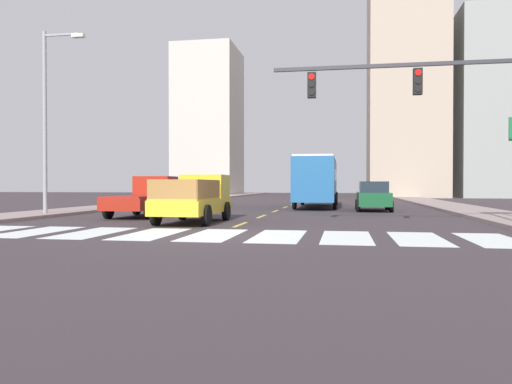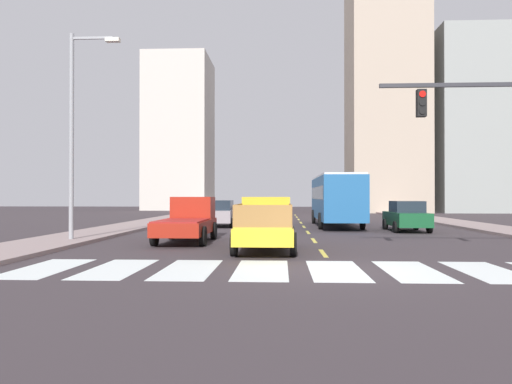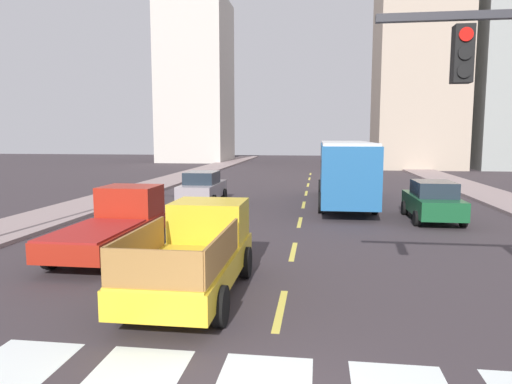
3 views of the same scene
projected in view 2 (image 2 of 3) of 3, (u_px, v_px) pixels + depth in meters
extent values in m
plane|color=#383034|center=(336.00, 270.00, 13.33)|extent=(160.00, 160.00, 0.00)
cube|color=gray|center=(483.00, 227.00, 30.75)|extent=(3.13, 110.00, 0.15)
cube|color=gray|center=(132.00, 226.00, 31.87)|extent=(3.13, 110.00, 0.15)
cube|color=silver|center=(46.00, 268.00, 13.74)|extent=(1.42, 3.83, 0.01)
cube|color=silver|center=(117.00, 269.00, 13.64)|extent=(1.42, 3.83, 0.01)
cube|color=silver|center=(189.00, 269.00, 13.54)|extent=(1.42, 3.83, 0.01)
cube|color=silver|center=(262.00, 270.00, 13.43)|extent=(1.42, 3.83, 0.01)
cube|color=silver|center=(336.00, 270.00, 13.33)|extent=(1.42, 3.83, 0.01)
cube|color=silver|center=(411.00, 271.00, 13.23)|extent=(1.42, 3.83, 0.01)
cube|color=silver|center=(487.00, 271.00, 13.13)|extent=(1.42, 3.83, 0.01)
cube|color=#D7C44A|center=(323.00, 253.00, 17.33)|extent=(0.16, 2.40, 0.01)
cube|color=#D7C44A|center=(314.00, 240.00, 22.32)|extent=(0.16, 2.40, 0.01)
cube|color=#D7C44A|center=(308.00, 232.00, 27.31)|extent=(0.16, 2.40, 0.01)
cube|color=#D7C44A|center=(304.00, 227.00, 32.31)|extent=(0.16, 2.40, 0.01)
cube|color=#D7C44A|center=(301.00, 223.00, 37.30)|extent=(0.16, 2.40, 0.01)
cube|color=#D7C44A|center=(299.00, 219.00, 42.29)|extent=(0.16, 2.40, 0.01)
cube|color=#D7C44A|center=(297.00, 217.00, 47.29)|extent=(0.16, 2.40, 0.01)
cube|color=#D7C44A|center=(295.00, 215.00, 52.28)|extent=(0.16, 2.40, 0.01)
cube|color=gold|center=(265.00, 232.00, 18.00)|extent=(1.96, 5.20, 0.56)
cube|color=gold|center=(266.00, 210.00, 19.71)|extent=(1.84, 1.60, 1.00)
cube|color=#19232D|center=(267.00, 205.00, 20.15)|extent=(1.72, 0.08, 0.56)
cube|color=gold|center=(264.00, 225.00, 17.06)|extent=(1.84, 3.30, 0.06)
cylinder|color=black|center=(242.00, 236.00, 19.61)|extent=(0.22, 0.80, 0.80)
cylinder|color=black|center=(291.00, 237.00, 19.51)|extent=(0.22, 0.80, 0.80)
cylinder|color=black|center=(234.00, 244.00, 16.49)|extent=(0.22, 0.80, 0.80)
cylinder|color=black|center=(293.00, 244.00, 16.39)|extent=(0.22, 0.80, 0.80)
cube|color=olive|center=(238.00, 214.00, 17.11)|extent=(0.06, 3.17, 0.70)
cube|color=olive|center=(290.00, 214.00, 17.02)|extent=(0.06, 3.17, 0.70)
cube|color=olive|center=(262.00, 216.00, 15.48)|extent=(1.80, 0.06, 0.70)
cube|color=#A02113|center=(186.00, 227.00, 21.34)|extent=(1.96, 5.20, 0.56)
cube|color=#A02113|center=(193.00, 208.00, 23.05)|extent=(1.84, 1.60, 1.00)
cube|color=#19232D|center=(195.00, 204.00, 23.49)|extent=(1.72, 0.08, 0.56)
cube|color=#A21E1B|center=(182.00, 221.00, 20.40)|extent=(1.84, 3.30, 0.06)
cylinder|color=black|center=(172.00, 231.00, 22.95)|extent=(0.22, 0.80, 0.80)
cylinder|color=black|center=(214.00, 231.00, 22.85)|extent=(0.22, 0.80, 0.80)
cylinder|color=black|center=(154.00, 236.00, 19.83)|extent=(0.22, 0.80, 0.80)
cylinder|color=black|center=(203.00, 236.00, 19.73)|extent=(0.22, 0.80, 0.80)
cube|color=#205B95|center=(336.00, 198.00, 32.65)|extent=(2.50, 10.80, 2.70)
cube|color=#19232D|center=(336.00, 193.00, 32.65)|extent=(2.52, 9.94, 0.80)
cube|color=silver|center=(336.00, 177.00, 32.66)|extent=(2.40, 10.37, 0.12)
cylinder|color=black|center=(314.00, 217.00, 36.05)|extent=(0.22, 1.00, 1.00)
cylinder|color=black|center=(348.00, 217.00, 35.92)|extent=(0.22, 1.00, 1.00)
cylinder|color=black|center=(320.00, 221.00, 29.74)|extent=(0.22, 1.00, 1.00)
cylinder|color=black|center=(363.00, 221.00, 29.61)|extent=(0.22, 1.00, 1.00)
cube|color=#16502B|center=(406.00, 219.00, 28.20)|extent=(1.80, 4.40, 0.76)
cube|color=#1E2833|center=(407.00, 207.00, 28.06)|extent=(1.58, 2.11, 0.64)
cylinder|color=black|center=(385.00, 224.00, 29.61)|extent=(0.22, 0.64, 0.64)
cylinder|color=black|center=(416.00, 224.00, 29.52)|extent=(0.22, 0.64, 0.64)
cylinder|color=black|center=(396.00, 227.00, 26.88)|extent=(0.22, 0.64, 0.64)
cylinder|color=black|center=(430.00, 227.00, 26.79)|extent=(0.22, 0.64, 0.64)
cube|color=gray|center=(220.00, 216.00, 32.58)|extent=(1.80, 4.40, 0.76)
cube|color=#1E2833|center=(220.00, 205.00, 32.43)|extent=(1.58, 2.11, 0.64)
cylinder|color=black|center=(210.00, 221.00, 33.98)|extent=(0.22, 0.64, 0.64)
cylinder|color=black|center=(236.00, 221.00, 33.89)|extent=(0.22, 0.64, 0.64)
cylinder|color=black|center=(203.00, 223.00, 31.26)|extent=(0.22, 0.64, 0.64)
cylinder|color=black|center=(232.00, 223.00, 31.16)|extent=(0.22, 0.64, 0.64)
cube|color=black|center=(421.00, 103.00, 15.26)|extent=(0.28, 0.24, 0.84)
cylinder|color=red|center=(422.00, 94.00, 15.13)|extent=(0.20, 0.04, 0.20)
cylinder|color=black|center=(422.00, 102.00, 15.13)|extent=(0.20, 0.04, 0.20)
cylinder|color=black|center=(422.00, 111.00, 15.13)|extent=(0.20, 0.04, 0.20)
cylinder|color=gray|center=(71.00, 138.00, 21.38)|extent=(0.20, 0.20, 9.00)
cube|color=gray|center=(92.00, 38.00, 21.36)|extent=(1.80, 0.10, 0.10)
cube|color=silver|center=(113.00, 40.00, 21.32)|extent=(0.60, 0.28, 0.16)
cube|color=beige|center=(180.00, 134.00, 73.18)|extent=(8.99, 10.44, 22.23)
cube|color=tan|center=(386.00, 95.00, 61.84)|extent=(9.15, 9.05, 29.20)
cube|color=gray|center=(477.00, 124.00, 62.41)|extent=(11.60, 11.14, 22.24)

